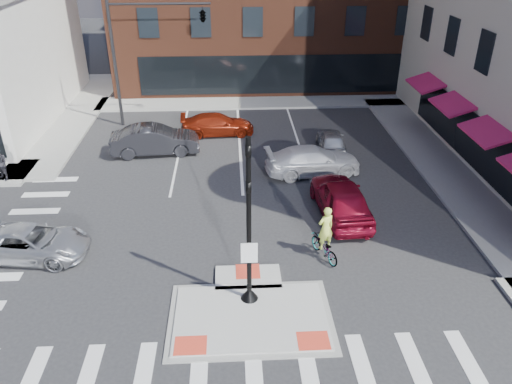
{
  "coord_description": "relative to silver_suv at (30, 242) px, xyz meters",
  "views": [
    {
      "loc": [
        -0.48,
        -13.01,
        11.53
      ],
      "look_at": [
        0.45,
        4.62,
        2.0
      ],
      "focal_mm": 35.0,
      "sensor_mm": 36.0,
      "label": 1
    }
  ],
  "objects": [
    {
      "name": "cyclist",
      "position": [
        11.38,
        -0.71,
        0.13
      ],
      "size": [
        1.27,
        1.9,
        2.26
      ],
      "rotation": [
        0.0,
        0.0,
        3.53
      ],
      "color": "#3F3F44",
      "rests_on": "ground"
    },
    {
      "name": "ground",
      "position": [
        8.38,
        -3.51,
        -0.63
      ],
      "size": [
        120.0,
        120.0,
        0.0
      ],
      "primitive_type": "plane",
      "color": "#28282B",
      "rests_on": "ground"
    },
    {
      "name": "refuge_island",
      "position": [
        8.38,
        -3.76,
        -0.58
      ],
      "size": [
        5.4,
        4.65,
        0.13
      ],
      "color": "gray",
      "rests_on": "ground"
    },
    {
      "name": "silver_suv",
      "position": [
        0.0,
        0.0,
        0.0
      ],
      "size": [
        4.78,
        2.64,
        1.27
      ],
      "primitive_type": "imported",
      "rotation": [
        0.0,
        0.0,
        1.45
      ],
      "color": "#B7BABF",
      "rests_on": "ground"
    },
    {
      "name": "mast_arm_signal",
      "position": [
        4.91,
        14.49,
        5.58
      ],
      "size": [
        6.1,
        2.24,
        8.0
      ],
      "color": "black",
      "rests_on": "ground"
    },
    {
      "name": "bg_car_red",
      "position": [
        7.06,
        12.49,
        0.01
      ],
      "size": [
        4.54,
        2.06,
        1.29
      ],
      "primitive_type": "imported",
      "rotation": [
        0.0,
        0.0,
        1.63
      ],
      "color": "maroon",
      "rests_on": "ground"
    },
    {
      "name": "red_sedan",
      "position": [
        12.67,
        2.49,
        0.21
      ],
      "size": [
        2.26,
        5.05,
        1.69
      ],
      "primitive_type": "imported",
      "rotation": [
        0.0,
        0.0,
        3.2
      ],
      "color": "maroon",
      "rests_on": "ground"
    },
    {
      "name": "bg_car_dark",
      "position": [
        3.61,
        9.76,
        0.17
      ],
      "size": [
        5.04,
        2.18,
        1.61
      ],
      "primitive_type": "imported",
      "rotation": [
        0.0,
        0.0,
        1.67
      ],
      "color": "#26262B",
      "rests_on": "ground"
    },
    {
      "name": "bg_car_silver",
      "position": [
        13.59,
        9.6,
        -0.01
      ],
      "size": [
        1.76,
        3.78,
        1.25
      ],
      "primitive_type": "imported",
      "rotation": [
        0.0,
        0.0,
        3.07
      ],
      "color": "silver",
      "rests_on": "ground"
    },
    {
      "name": "white_pickup",
      "position": [
        12.09,
        6.76,
        0.08
      ],
      "size": [
        5.16,
        2.65,
        1.43
      ],
      "primitive_type": "imported",
      "rotation": [
        0.0,
        0.0,
        1.7
      ],
      "color": "white",
      "rests_on": "ground"
    },
    {
      "name": "signal_pole",
      "position": [
        8.38,
        -3.11,
        1.72
      ],
      "size": [
        0.6,
        0.6,
        5.98
      ],
      "color": "black",
      "rests_on": "refuge_island"
    },
    {
      "name": "sidewalk_n",
      "position": [
        11.38,
        18.49,
        -0.56
      ],
      "size": [
        26.0,
        3.0,
        0.15
      ],
      "primitive_type": "cube",
      "color": "gray",
      "rests_on": "ground"
    },
    {
      "name": "sidewalk_e",
      "position": [
        19.18,
        6.49,
        -0.56
      ],
      "size": [
        3.0,
        24.0,
        0.15
      ],
      "primitive_type": "cube",
      "color": "gray",
      "rests_on": "ground"
    }
  ]
}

